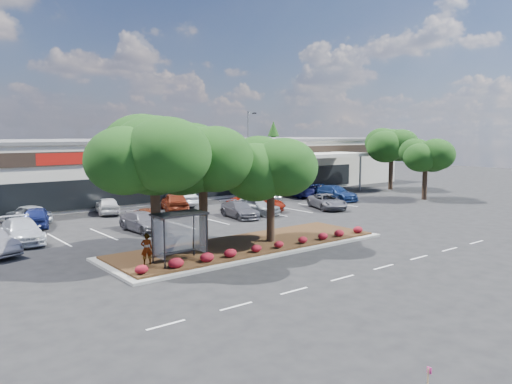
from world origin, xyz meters
TOP-DOWN VIEW (x-y plane):
  - ground at (0.00, 0.00)m, footprint 160.00×160.00m
  - retail_store at (0.06, 33.91)m, footprint 80.40×25.20m
  - landscape_island at (-2.00, 4.00)m, footprint 18.00×6.00m
  - lane_markings at (-0.14, 10.42)m, footprint 33.12×20.06m
  - shrub_row at (-2.00, 1.90)m, footprint 17.00×0.80m
  - bus_shelter at (-7.50, 2.95)m, footprint 2.75×1.55m
  - island_tree_west at (-8.00, 4.50)m, footprint 7.20×7.20m
  - island_tree_mid at (-4.50, 5.20)m, footprint 6.60×6.60m
  - island_tree_east at (-0.50, 3.70)m, footprint 5.80×5.80m
  - tree_east_near at (26.00, 10.00)m, footprint 5.60×5.60m
  - tree_east_far at (31.00, 18.00)m, footprint 6.40×6.40m
  - conifer_north_east at (34.00, 44.00)m, footprint 3.96×3.96m
  - person_waiting at (-9.14, 3.37)m, footprint 0.70×0.58m
  - light_pole at (16.48, 28.03)m, footprint 1.41×0.75m
  - survey_stake at (-9.17, -13.00)m, footprint 0.08×0.14m
  - car_1 at (-12.56, 14.21)m, footprint 2.37×5.28m
  - car_2 at (-4.87, 12.65)m, footprint 2.23×4.83m
  - car_3 at (-3.54, 14.45)m, footprint 1.98×4.05m
  - car_4 at (3.97, 13.03)m, footprint 2.48×4.79m
  - car_5 at (5.75, 13.26)m, footprint 3.50×4.91m
  - car_6 at (7.24, 14.84)m, footprint 4.44×5.88m
  - car_7 at (13.19, 11.84)m, footprint 3.98×5.45m
  - car_8 at (18.09, 15.41)m, footprint 2.32×5.40m
  - car_9 at (-10.40, 19.04)m, footprint 3.30×4.95m
  - car_10 at (-10.51, 20.95)m, footprint 2.95×4.81m
  - car_11 at (-3.86, 21.72)m, footprint 2.81×4.65m
  - car_12 at (1.42, 19.34)m, footprint 3.65×5.42m
  - car_13 at (3.48, 21.99)m, footprint 2.34×5.10m
  - car_15 at (12.30, 19.95)m, footprint 2.68×4.96m
  - car_16 at (17.21, 19.94)m, footprint 3.11×5.72m
  - car_17 at (18.65, 17.81)m, footprint 1.61×4.09m

SIDE VIEW (x-z plane):
  - ground at x=0.00m, z-range 0.00..0.00m
  - lane_markings at x=-0.14m, z-range 0.00..0.01m
  - landscape_island at x=-2.00m, z-range -0.01..0.25m
  - shrub_row at x=-2.00m, z-range 0.26..0.76m
  - survey_stake at x=-9.17m, z-range 0.14..1.10m
  - car_17 at x=18.65m, z-range 0.00..1.32m
  - car_4 at x=3.97m, z-range 0.00..1.33m
  - car_3 at x=-3.54m, z-range 0.00..1.33m
  - car_2 at x=-4.87m, z-range 0.00..1.37m
  - car_7 at x=13.19m, z-range 0.00..1.38m
  - car_11 at x=-3.86m, z-range 0.00..1.48m
  - car_6 at x=7.24m, z-range 0.00..1.48m
  - car_1 at x=-12.56m, z-range 0.00..1.50m
  - car_10 at x=-10.51m, z-range 0.00..1.53m
  - car_8 at x=18.09m, z-range 0.00..1.55m
  - car_5 at x=5.75m, z-range 0.00..1.55m
  - car_9 at x=-10.40m, z-range 0.00..1.57m
  - car_16 at x=17.21m, z-range 0.00..1.57m
  - car_15 at x=12.30m, z-range 0.00..1.60m
  - car_13 at x=3.48m, z-range 0.00..1.62m
  - car_12 at x=1.42m, z-range 0.00..1.72m
  - person_waiting at x=-9.14m, z-range 0.26..1.90m
  - bus_shelter at x=-7.50m, z-range 1.01..3.60m
  - retail_store at x=0.06m, z-range 0.03..6.28m
  - tree_east_near at x=26.00m, z-range 0.00..6.51m
  - island_tree_east at x=-0.50m, z-range 0.26..6.76m
  - tree_east_far at x=31.00m, z-range 0.00..7.62m
  - island_tree_mid at x=-4.50m, z-range 0.26..7.58m
  - island_tree_west at x=-8.00m, z-range 0.26..8.15m
  - light_pole at x=16.48m, z-range -0.55..9.02m
  - conifer_north_east at x=34.00m, z-range 0.00..9.00m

